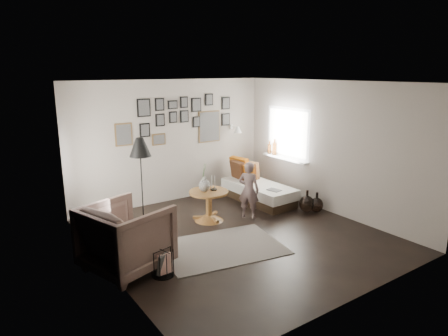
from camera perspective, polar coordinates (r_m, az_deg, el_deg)
ground at (r=6.99m, az=2.02°, el=-9.66°), size 4.80×4.80×0.00m
wall_back at (r=8.59m, az=-7.53°, el=3.75°), size 4.50×0.00×4.50m
wall_front at (r=4.95m, az=19.04°, el=-4.46°), size 4.50×0.00×4.50m
wall_left at (r=5.58m, az=-16.76°, el=-2.25°), size 0.00×4.80×4.80m
wall_right at (r=8.11m, az=14.99°, el=2.80°), size 0.00×4.80×4.80m
ceiling at (r=6.42m, az=2.22°, el=12.15°), size 4.80×4.80×0.00m
door_left at (r=6.76m, az=-19.70°, el=-1.88°), size 0.00×2.14×2.14m
window_right at (r=9.03m, az=8.08°, el=1.86°), size 0.15×1.32×1.30m
gallery_wall at (r=8.64m, az=-5.86°, el=6.83°), size 2.74×0.03×1.08m
wall_sconce at (r=9.15m, az=1.91°, el=5.52°), size 0.18×0.36×0.16m
rug at (r=6.55m, az=-0.31°, el=-11.28°), size 2.12×1.66×0.01m
pedestal_table at (r=7.58m, az=-2.17°, el=-5.56°), size 0.74×0.74×0.58m
vase at (r=7.41m, az=-2.81°, el=-2.16°), size 0.21×0.21×0.53m
candles at (r=7.50m, az=-1.49°, el=-2.19°), size 0.13×0.13×0.28m
daybed at (r=8.74m, az=4.63°, el=-2.98°), size 0.81×1.83×0.86m
magazine_on_daybed at (r=8.21m, az=7.18°, el=-3.13°), size 0.24×0.30×0.01m
armchair at (r=5.90m, az=-13.79°, el=-9.56°), size 1.33×1.31×0.97m
armchair_cushion at (r=5.94m, az=-13.96°, el=-9.45°), size 0.55×0.56×0.20m
floor_lamp at (r=7.13m, az=-11.89°, el=2.44°), size 0.38×0.38×1.64m
magazine_basket at (r=5.75m, az=-8.74°, el=-13.24°), size 0.36×0.36×0.38m
demijohn_large at (r=8.21m, az=11.74°, el=-5.01°), size 0.30×0.30×0.45m
demijohn_small at (r=8.25m, az=13.08°, el=-5.14°), size 0.27×0.27×0.41m
child at (r=7.64m, az=3.55°, el=-3.16°), size 0.45×0.48×1.11m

